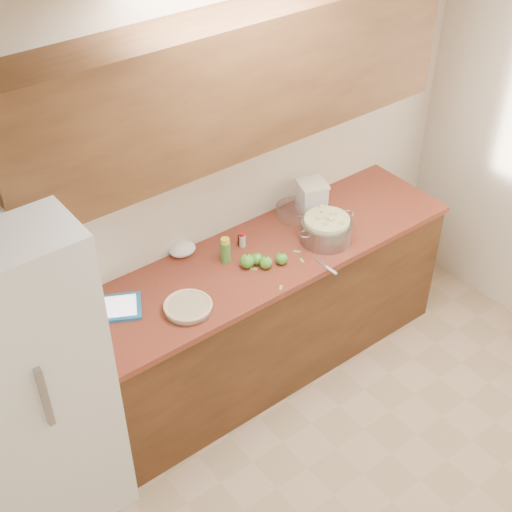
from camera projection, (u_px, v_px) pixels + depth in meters
room_shell at (468, 361)px, 2.96m from camera, size 3.60×3.60×3.60m
counter_run at (254, 317)px, 4.40m from camera, size 2.64×0.68×0.92m
upper_cabinets at (235, 83)px, 3.58m from camera, size 2.60×0.34×0.70m
fridge at (20, 378)px, 3.42m from camera, size 0.70×0.70×1.80m
pie at (188, 307)px, 3.76m from camera, size 0.27×0.27×0.04m
colander at (326, 229)px, 4.22m from camera, size 0.41×0.31×0.15m
flour_canister at (312, 197)px, 4.44m from camera, size 0.21×0.21×0.21m
tablet at (115, 308)px, 3.77m from camera, size 0.35×0.32×0.02m
paring_knife at (330, 269)px, 4.03m from camera, size 0.02×0.18×0.02m
lemon_bottle at (225, 250)px, 4.06m from camera, size 0.06×0.06×0.16m
cinnamon_shaker at (242, 240)px, 4.19m from camera, size 0.04×0.04×0.09m
vanilla_bottle at (240, 240)px, 4.20m from camera, size 0.03×0.03×0.09m
mixing_bowl at (294, 211)px, 4.43m from camera, size 0.23×0.23×0.08m
paper_towel at (182, 249)px, 4.14m from camera, size 0.20×0.18×0.07m
apple_left at (247, 261)px, 4.03m from camera, size 0.08×0.08×0.10m
apple_center at (257, 259)px, 4.06m from camera, size 0.07×0.07×0.08m
apple_front at (266, 263)px, 4.03m from camera, size 0.07×0.07×0.09m
apple_extra at (282, 259)px, 4.06m from camera, size 0.07×0.07×0.08m
peel_a at (297, 251)px, 4.17m from camera, size 0.04×0.04×0.00m
peel_b at (281, 288)px, 3.91m from camera, size 0.04×0.04×0.00m
peel_c at (254, 269)px, 4.04m from camera, size 0.04×0.04×0.00m
peel_d at (302, 260)px, 4.10m from camera, size 0.02×0.04×0.00m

